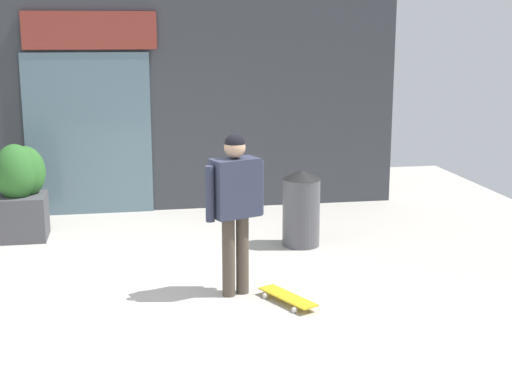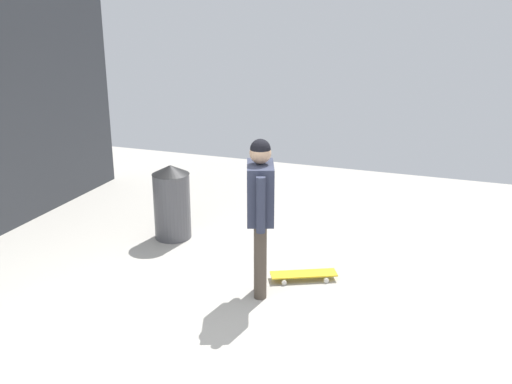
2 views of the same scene
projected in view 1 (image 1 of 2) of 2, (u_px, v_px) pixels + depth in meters
name	position (u px, v px, depth m)	size (l,w,h in m)	color
ground_plane	(132.00, 288.00, 7.63)	(12.00, 12.00, 0.00)	#B2ADA3
building_facade	(123.00, 91.00, 10.55)	(8.09, 0.31, 3.57)	#383A3F
skateboarder	(235.00, 197.00, 7.24)	(0.61, 0.41, 1.66)	#4C4238
skateboard	(288.00, 297.00, 7.20)	(0.49, 0.73, 0.08)	gold
planter_box_left	(21.00, 188.00, 9.32)	(0.62, 0.69, 1.24)	#47474C
trash_bin	(301.00, 208.00, 9.03)	(0.47, 0.47, 0.96)	#4C4C51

